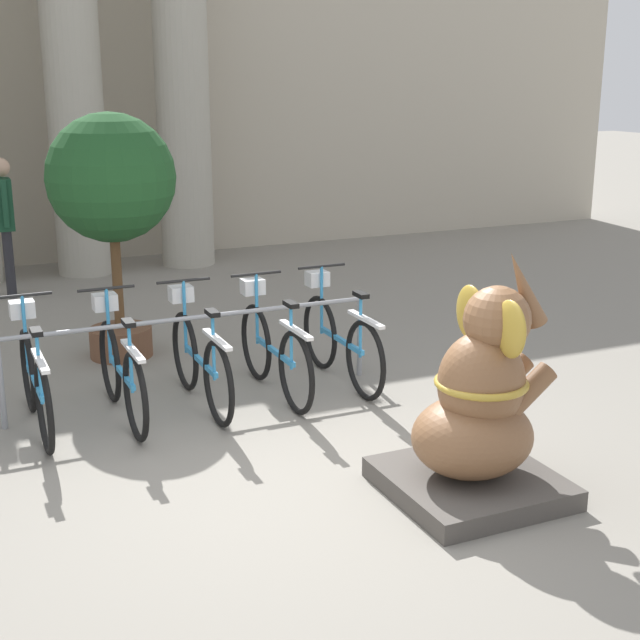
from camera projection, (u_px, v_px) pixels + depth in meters
ground_plane at (288, 489)px, 6.17m from camera, size 60.00×60.00×0.00m
building_facade at (60, 57)px, 12.91m from camera, size 20.00×0.20×6.00m
column_middle at (73, 85)px, 12.14m from camera, size 0.97×0.97×5.16m
column_right at (182, 84)px, 12.75m from camera, size 0.97×0.97×5.16m
bike_rack at (194, 335)px, 7.70m from camera, size 3.32×0.05×0.77m
bicycle_0 at (35, 380)px, 7.10m from camera, size 0.48×1.68×1.03m
bicycle_1 at (121, 370)px, 7.34m from camera, size 0.48×1.68×1.03m
bicycle_2 at (199, 359)px, 7.63m from camera, size 0.48×1.68×1.03m
bicycle_3 at (274, 349)px, 7.89m from camera, size 0.48×1.68×1.03m
bicycle_4 at (340, 338)px, 8.21m from camera, size 0.48×1.68×1.03m
elephant_statue at (479, 414)px, 5.97m from camera, size 1.10×1.10×1.69m
person_pedestrian at (5, 214)px, 11.20m from camera, size 0.23×0.47×1.77m
potted_tree at (112, 188)px, 8.62m from camera, size 1.25×1.25×2.43m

